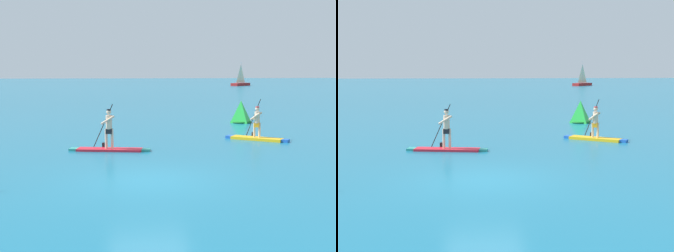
{
  "view_description": "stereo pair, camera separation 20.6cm",
  "coord_description": "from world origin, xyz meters",
  "views": [
    {
      "loc": [
        -1.39,
        -13.94,
        3.37
      ],
      "look_at": [
        1.65,
        7.24,
        0.82
      ],
      "focal_mm": 48.89,
      "sensor_mm": 36.0,
      "label": 1
    },
    {
      "loc": [
        -1.19,
        -13.97,
        3.37
      ],
      "look_at": [
        1.65,
        7.24,
        0.82
      ],
      "focal_mm": 48.89,
      "sensor_mm": 36.0,
      "label": 2
    }
  ],
  "objects": [
    {
      "name": "ground",
      "position": [
        0.0,
        0.0,
        0.0
      ],
      "size": [
        440.0,
        440.0,
        0.0
      ],
      "primitive_type": "plane",
      "color": "#196B8C"
    },
    {
      "name": "paddleboarder_mid_center",
      "position": [
        -1.15,
        5.54,
        0.37
      ],
      "size": [
        3.48,
        1.25,
        2.02
      ],
      "rotation": [
        0.0,
        0.0,
        2.93
      ],
      "color": "red",
      "rests_on": "ground"
    },
    {
      "name": "paddleboarder_far_right",
      "position": [
        6.14,
        7.64,
        0.3
      ],
      "size": [
        2.79,
        2.28,
        2.01
      ],
      "rotation": [
        0.0,
        0.0,
        2.49
      ],
      "color": "yellow",
      "rests_on": "ground"
    },
    {
      "name": "race_marker_buoy",
      "position": [
        7.68,
        15.22,
        0.67
      ],
      "size": [
        1.38,
        1.38,
        1.47
      ],
      "color": "green",
      "rests_on": "ground"
    },
    {
      "name": "sailboat_right_horizon",
      "position": [
        31.71,
        93.18,
        0.66
      ],
      "size": [
        5.91,
        5.82,
        5.66
      ],
      "rotation": [
        0.0,
        0.0,
        3.91
      ],
      "color": "#A51E1E",
      "rests_on": "ground"
    }
  ]
}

